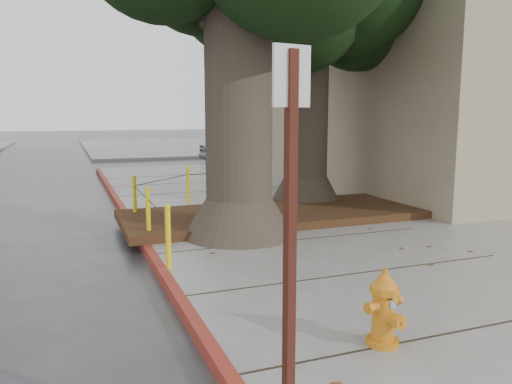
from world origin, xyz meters
TOP-DOWN VIEW (x-y plane):
  - ground at (0.00, 0.00)m, footprint 140.00×140.00m
  - sidewalk_main at (6.00, 2.50)m, footprint 16.00×26.00m
  - sidewalk_far at (6.00, 30.00)m, footprint 16.00×20.00m
  - curb_red at (-2.00, 2.50)m, footprint 0.14×26.00m
  - planter_bed at (0.90, 3.90)m, footprint 6.40×2.60m
  - building_corner at (10.00, 8.50)m, footprint 12.00×13.00m
  - building_side_white at (16.00, 26.00)m, footprint 10.00×10.00m
  - building_side_grey at (22.00, 32.00)m, footprint 12.00×14.00m
  - tree_far at (2.64, 5.32)m, footprint 4.50×3.80m
  - bollard_ring at (-0.87, 4.38)m, footprint 3.79×5.39m
  - fire_hydrant at (-0.45, -1.96)m, footprint 0.40×0.39m
  - signpost at (-1.95, -3.04)m, footprint 0.26×0.07m
  - car_silver at (4.70, 17.61)m, footprint 3.77×1.93m
  - car_red at (10.59, 17.18)m, footprint 4.01×1.64m

SIDE VIEW (x-z plane):
  - ground at x=0.00m, z-range 0.00..0.00m
  - sidewalk_main at x=6.00m, z-range 0.00..0.15m
  - sidewalk_far at x=6.00m, z-range 0.00..0.15m
  - curb_red at x=-2.00m, z-range -0.01..0.15m
  - planter_bed at x=0.90m, z-range 0.15..0.31m
  - fire_hydrant at x=-0.45m, z-range 0.14..0.90m
  - car_silver at x=4.70m, z-range 0.00..1.23m
  - car_red at x=10.59m, z-range 0.00..1.29m
  - bollard_ring at x=-0.87m, z-range 0.19..1.14m
  - signpost at x=-1.95m, z-range 0.32..2.93m
  - building_side_white at x=16.00m, z-range 0.00..9.00m
  - building_corner at x=10.00m, z-range 0.00..10.00m
  - tree_far at x=2.64m, z-range 1.43..8.60m
  - building_side_grey at x=22.00m, z-range 0.00..12.00m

